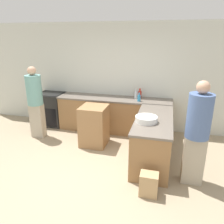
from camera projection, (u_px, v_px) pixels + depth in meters
name	position (u px, v px, depth m)	size (l,w,h in m)	color
ground_plane	(86.00, 175.00, 3.91)	(14.00, 14.00, 0.00)	tan
wall_back	(117.00, 77.00, 5.66)	(8.00, 0.06, 2.70)	silver
counter_back	(114.00, 114.00, 5.64)	(2.87, 0.66, 0.88)	olive
counter_peninsula	(153.00, 139.00, 4.30)	(0.69, 1.78, 0.88)	olive
range_oven	(52.00, 109.00, 6.07)	(0.71, 0.63, 0.89)	black
island_table	(94.00, 126.00, 4.90)	(0.57, 0.59, 0.90)	#997047
mixing_bowl	(146.00, 119.00, 3.93)	(0.40, 0.40, 0.11)	white
hot_sauce_bottle	(140.00, 94.00, 5.46)	(0.09, 0.09, 0.24)	red
dish_soap_bottle	(139.00, 98.00, 5.20)	(0.08, 0.08, 0.21)	#338CBF
vinegar_bottle_clear	(136.00, 95.00, 5.42)	(0.07, 0.07, 0.24)	silver
person_by_range	(35.00, 100.00, 5.13)	(0.35, 0.35, 1.72)	#ADA38E
person_at_peninsula	(197.00, 131.00, 3.43)	(0.37, 0.37, 1.74)	#ADA38E
paper_bag	(149.00, 184.00, 3.36)	(0.28, 0.21, 0.37)	tan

